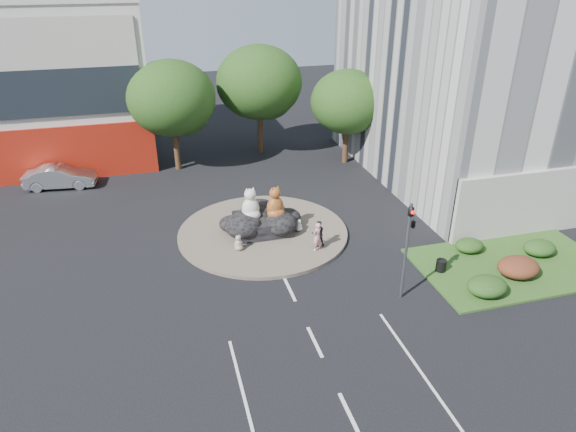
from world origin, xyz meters
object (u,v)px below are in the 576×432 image
at_px(cat_tabby, 275,202).
at_px(pedestrian_dark, 318,234).
at_px(litter_bin, 441,265).
at_px(pedestrian_pink, 317,237).
at_px(parked_car, 60,177).
at_px(cat_white, 250,203).
at_px(kitten_calico, 238,242).
at_px(kitten_white, 299,225).

distance_m(cat_tabby, pedestrian_dark, 3.19).
bearing_deg(pedestrian_dark, litter_bin, 147.47).
bearing_deg(pedestrian_pink, parked_car, -72.64).
relative_size(cat_white, pedestrian_pink, 1.19).
bearing_deg(parked_car, cat_tabby, -123.04).
height_order(cat_white, kitten_calico, cat_white).
relative_size(kitten_white, pedestrian_dark, 0.47).
distance_m(cat_white, cat_tabby, 1.43).
bearing_deg(kitten_white, pedestrian_pink, -107.27).
distance_m(cat_tabby, parked_car, 16.95).
distance_m(cat_white, kitten_white, 3.20).
relative_size(cat_white, cat_tabby, 1.00).
height_order(cat_tabby, pedestrian_pink, cat_tabby).
xyz_separation_m(cat_white, cat_tabby, (1.42, -0.17, -0.00)).
bearing_deg(kitten_calico, cat_white, 62.39).
bearing_deg(litter_bin, pedestrian_dark, 143.31).
xyz_separation_m(kitten_white, pedestrian_pink, (0.32, -2.44, 0.47)).
bearing_deg(kitten_white, parked_car, 117.77).
bearing_deg(parked_car, pedestrian_dark, -124.81).
bearing_deg(kitten_calico, cat_tabby, 36.37).
bearing_deg(parked_car, litter_bin, -123.66).
relative_size(kitten_calico, parked_car, 0.19).
bearing_deg(pedestrian_dark, cat_tabby, -47.16).
distance_m(cat_tabby, kitten_white, 2.06).
height_order(pedestrian_pink, pedestrian_dark, pedestrian_pink).
distance_m(pedestrian_pink, parked_car, 19.97).
height_order(cat_tabby, kitten_calico, cat_tabby).
bearing_deg(litter_bin, pedestrian_pink, 147.29).
bearing_deg(litter_bin, cat_tabby, 138.82).
distance_m(cat_white, kitten_calico, 2.49).
bearing_deg(parked_car, pedestrian_pink, -126.10).
relative_size(cat_white, parked_car, 0.41).
height_order(cat_tabby, parked_car, cat_tabby).
height_order(kitten_white, pedestrian_dark, pedestrian_dark).
xyz_separation_m(kitten_white, parked_car, (-14.40, 11.06, 0.23)).
distance_m(cat_tabby, litter_bin, 9.78).
bearing_deg(kitten_white, cat_white, 145.40).
relative_size(cat_white, litter_bin, 3.21).
xyz_separation_m(pedestrian_dark, parked_car, (-14.91, 13.08, -0.17)).
bearing_deg(kitten_white, kitten_calico, 173.34).
relative_size(kitten_calico, litter_bin, 1.49).
relative_size(cat_tabby, parked_car, 0.41).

